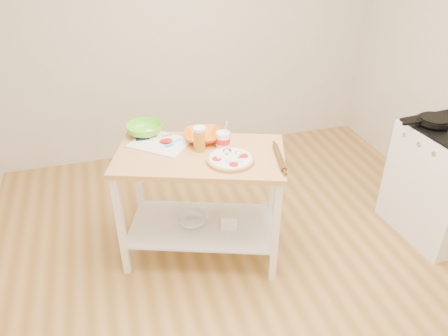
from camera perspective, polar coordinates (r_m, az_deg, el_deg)
name	(u,v)px	position (r m, az deg, el deg)	size (l,w,h in m)	color
room_shell	(270,122)	(2.49, 6.00, 5.97)	(4.04, 4.54, 2.74)	#B38442
prep_island	(201,183)	(3.21, -3.05, -1.96)	(1.33, 1.01, 0.90)	tan
gas_stove	(446,182)	(3.97, 27.02, -1.65)	(0.68, 0.78, 1.11)	white
skillet	(433,121)	(3.74, 25.68, 5.60)	(0.40, 0.25, 0.03)	black
pizza	(231,159)	(2.98, 0.86, 1.22)	(0.33, 0.33, 0.05)	tan
cutting_board	(160,143)	(3.23, -8.30, 3.31)	(0.50, 0.49, 0.04)	white
spatula	(172,143)	(3.20, -6.77, 3.26)	(0.14, 0.10, 0.01)	#3CB2B0
knife	(149,138)	(3.29, -9.79, 3.89)	(0.27, 0.03, 0.01)	silver
orange_bowl	(203,136)	(3.23, -2.78, 4.16)	(0.28, 0.28, 0.07)	orange
green_bowl	(144,129)	(3.36, -10.38, 4.98)	(0.27, 0.27, 0.08)	#67D526
beer_pint	(199,139)	(3.08, -3.24, 3.82)	(0.09, 0.09, 0.18)	#C57817
yogurt_tub	(223,140)	(3.12, -0.13, 3.69)	(0.10, 0.10, 0.21)	white
rolling_pin	(279,157)	(3.01, 7.24, 1.38)	(0.04, 0.04, 0.34)	#553313
shelf_glass_bowl	(192,220)	(3.43, -4.17, -6.82)	(0.22, 0.22, 0.07)	silver
shelf_bin	(229,220)	(3.38, 0.72, -6.81)	(0.12, 0.12, 0.12)	white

